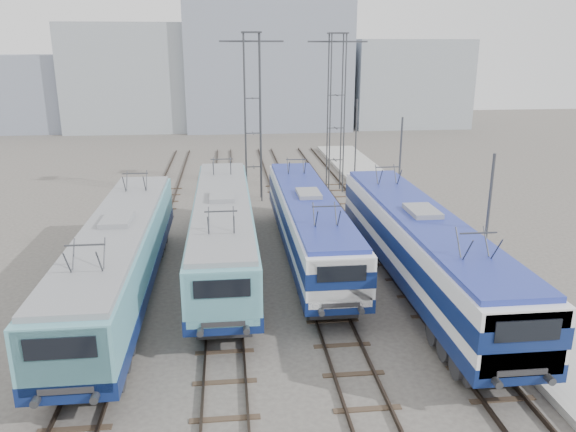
{
  "coord_description": "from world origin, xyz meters",
  "views": [
    {
      "loc": [
        -1.92,
        -18.89,
        11.04
      ],
      "look_at": [
        0.92,
        7.0,
        3.16
      ],
      "focal_mm": 35.0,
      "sensor_mm": 36.0,
      "label": 1
    }
  ],
  "objects_px": {
    "mast_front": "(486,237)",
    "mast_rear": "(356,143)",
    "mast_mid": "(399,174)",
    "locomotive_far_left": "(119,256)",
    "locomotive_center_left": "(223,227)",
    "locomotive_far_right": "(421,245)",
    "catenary_tower_east": "(336,107)",
    "locomotive_center_right": "(309,221)",
    "catenary_tower_west": "(253,110)"
  },
  "relations": [
    {
      "from": "locomotive_far_left",
      "to": "mast_front",
      "type": "bearing_deg",
      "value": -9.96
    },
    {
      "from": "locomotive_center_left",
      "to": "mast_front",
      "type": "relative_size",
      "value": 2.63
    },
    {
      "from": "locomotive_far_left",
      "to": "mast_front",
      "type": "height_order",
      "value": "mast_front"
    },
    {
      "from": "locomotive_center_left",
      "to": "locomotive_far_right",
      "type": "distance_m",
      "value": 9.81
    },
    {
      "from": "locomotive_far_right",
      "to": "mast_rear",
      "type": "height_order",
      "value": "mast_rear"
    },
    {
      "from": "locomotive_far_left",
      "to": "mast_rear",
      "type": "distance_m",
      "value": 26.29
    },
    {
      "from": "mast_rear",
      "to": "mast_front",
      "type": "bearing_deg",
      "value": -90.0
    },
    {
      "from": "catenary_tower_west",
      "to": "catenary_tower_east",
      "type": "bearing_deg",
      "value": 17.1
    },
    {
      "from": "locomotive_far_right",
      "to": "mast_mid",
      "type": "height_order",
      "value": "mast_mid"
    },
    {
      "from": "mast_mid",
      "to": "mast_rear",
      "type": "bearing_deg",
      "value": 90.0
    },
    {
      "from": "mast_front",
      "to": "mast_rear",
      "type": "distance_m",
      "value": 24.0
    },
    {
      "from": "mast_rear",
      "to": "locomotive_center_left",
      "type": "bearing_deg",
      "value": -121.44
    },
    {
      "from": "locomotive_far_left",
      "to": "locomotive_center_left",
      "type": "relative_size",
      "value": 1.0
    },
    {
      "from": "catenary_tower_west",
      "to": "mast_rear",
      "type": "height_order",
      "value": "catenary_tower_west"
    },
    {
      "from": "locomotive_far_right",
      "to": "mast_rear",
      "type": "distance_m",
      "value": 21.75
    },
    {
      "from": "locomotive_center_right",
      "to": "mast_front",
      "type": "bearing_deg",
      "value": -48.0
    },
    {
      "from": "catenary_tower_west",
      "to": "catenary_tower_east",
      "type": "distance_m",
      "value": 6.8
    },
    {
      "from": "locomotive_center_right",
      "to": "catenary_tower_west",
      "type": "xyz_separation_m",
      "value": [
        -2.25,
        12.95,
        4.4
      ]
    },
    {
      "from": "locomotive_far_right",
      "to": "locomotive_center_right",
      "type": "bearing_deg",
      "value": 133.79
    },
    {
      "from": "locomotive_far_left",
      "to": "mast_rear",
      "type": "height_order",
      "value": "mast_rear"
    },
    {
      "from": "locomotive_far_left",
      "to": "mast_front",
      "type": "relative_size",
      "value": 2.64
    },
    {
      "from": "locomotive_far_left",
      "to": "mast_rear",
      "type": "bearing_deg",
      "value": 54.23
    },
    {
      "from": "locomotive_far_right",
      "to": "mast_mid",
      "type": "distance_m",
      "value": 9.88
    },
    {
      "from": "catenary_tower_east",
      "to": "locomotive_center_left",
      "type": "bearing_deg",
      "value": -119.06
    },
    {
      "from": "locomotive_center_right",
      "to": "catenary_tower_east",
      "type": "height_order",
      "value": "catenary_tower_east"
    },
    {
      "from": "locomotive_far_right",
      "to": "mast_mid",
      "type": "bearing_deg",
      "value": 79.14
    },
    {
      "from": "locomotive_far_left",
      "to": "mast_mid",
      "type": "distance_m",
      "value": 17.99
    },
    {
      "from": "locomotive_far_left",
      "to": "mast_mid",
      "type": "bearing_deg",
      "value": 31.22
    },
    {
      "from": "locomotive_center_right",
      "to": "locomotive_far_right",
      "type": "bearing_deg",
      "value": -46.21
    },
    {
      "from": "locomotive_far_left",
      "to": "locomotive_far_right",
      "type": "xyz_separation_m",
      "value": [
        13.5,
        -0.34,
        0.1
      ]
    },
    {
      "from": "locomotive_far_right",
      "to": "catenary_tower_east",
      "type": "distance_m",
      "value": 20.1
    },
    {
      "from": "locomotive_far_left",
      "to": "catenary_tower_east",
      "type": "relative_size",
      "value": 1.54
    },
    {
      "from": "mast_front",
      "to": "mast_mid",
      "type": "distance_m",
      "value": 12.0
    },
    {
      "from": "catenary_tower_east",
      "to": "mast_rear",
      "type": "relative_size",
      "value": 1.71
    },
    {
      "from": "mast_front",
      "to": "mast_mid",
      "type": "xyz_separation_m",
      "value": [
        0.0,
        12.0,
        0.0
      ]
    },
    {
      "from": "locomotive_center_left",
      "to": "mast_front",
      "type": "height_order",
      "value": "mast_front"
    },
    {
      "from": "locomotive_far_left",
      "to": "locomotive_far_right",
      "type": "relative_size",
      "value": 0.98
    },
    {
      "from": "locomotive_far_right",
      "to": "catenary_tower_west",
      "type": "bearing_deg",
      "value": 110.94
    },
    {
      "from": "mast_front",
      "to": "catenary_tower_west",
      "type": "bearing_deg",
      "value": 113.27
    },
    {
      "from": "locomotive_center_left",
      "to": "mast_rear",
      "type": "bearing_deg",
      "value": 58.56
    },
    {
      "from": "catenary_tower_east",
      "to": "mast_rear",
      "type": "bearing_deg",
      "value": 43.6
    },
    {
      "from": "locomotive_center_left",
      "to": "catenary_tower_west",
      "type": "bearing_deg",
      "value": 80.71
    },
    {
      "from": "mast_front",
      "to": "locomotive_far_left",
      "type": "bearing_deg",
      "value": 170.04
    },
    {
      "from": "locomotive_center_left",
      "to": "mast_rear",
      "type": "height_order",
      "value": "mast_rear"
    },
    {
      "from": "locomotive_center_left",
      "to": "locomotive_center_right",
      "type": "distance_m",
      "value": 4.57
    },
    {
      "from": "locomotive_center_left",
      "to": "catenary_tower_east",
      "type": "bearing_deg",
      "value": 60.94
    },
    {
      "from": "locomotive_center_right",
      "to": "catenary_tower_east",
      "type": "xyz_separation_m",
      "value": [
        4.25,
        14.95,
        4.4
      ]
    },
    {
      "from": "locomotive_far_left",
      "to": "locomotive_far_right",
      "type": "distance_m",
      "value": 13.5
    },
    {
      "from": "locomotive_center_left",
      "to": "locomotive_far_right",
      "type": "height_order",
      "value": "locomotive_far_right"
    },
    {
      "from": "mast_rear",
      "to": "catenary_tower_east",
      "type": "bearing_deg",
      "value": -136.4
    }
  ]
}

